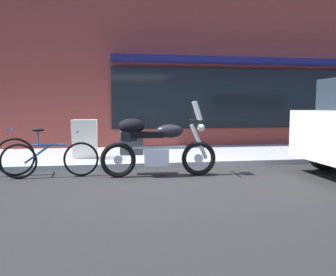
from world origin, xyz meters
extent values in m
plane|color=#282828|center=(0.00, 0.00, 0.00)|extent=(80.00, 80.00, 0.00)
torus|color=black|center=(0.76, 0.35, 0.33)|extent=(0.65, 0.11, 0.65)
cylinder|color=silver|center=(0.76, 0.35, 0.33)|extent=(0.16, 0.06, 0.16)
torus|color=black|center=(-0.75, 0.39, 0.33)|extent=(0.65, 0.11, 0.65)
cylinder|color=silver|center=(-0.75, 0.39, 0.33)|extent=(0.16, 0.06, 0.16)
cube|color=silver|center=(-0.04, 0.37, 0.38)|extent=(0.45, 0.31, 0.32)
cylinder|color=silver|center=(0.01, 0.37, 0.55)|extent=(0.98, 0.09, 0.06)
ellipsoid|color=black|center=(0.21, 0.36, 0.85)|extent=(0.53, 0.30, 0.26)
cube|color=black|center=(-0.21, 0.38, 0.79)|extent=(0.61, 0.26, 0.11)
cube|color=black|center=(-0.54, 0.39, 0.77)|extent=(0.29, 0.23, 0.18)
cylinder|color=silver|center=(0.76, 0.35, 0.65)|extent=(0.35, 0.08, 0.67)
cylinder|color=black|center=(0.64, 0.35, 1.05)|extent=(0.05, 0.62, 0.04)
cube|color=silver|center=(0.72, 0.35, 1.23)|extent=(0.16, 0.32, 0.35)
sphere|color=#EAEACC|center=(0.80, 0.35, 0.91)|extent=(0.14, 0.14, 0.14)
cube|color=#ADADAD|center=(-0.49, 0.63, 0.61)|extent=(0.45, 0.21, 0.44)
cube|color=black|center=(-0.49, 0.74, 0.61)|extent=(0.37, 0.03, 0.03)
ellipsoid|color=black|center=(-0.49, 0.39, 0.95)|extent=(0.49, 0.33, 0.28)
torus|color=black|center=(-1.43, 0.62, 0.32)|extent=(0.64, 0.09, 0.64)
torus|color=black|center=(-2.51, 0.54, 0.32)|extent=(0.64, 0.09, 0.64)
cylinder|color=#1E5999|center=(-1.97, 0.58, 0.60)|extent=(0.60, 0.08, 0.04)
cylinder|color=#1E5999|center=(-2.19, 0.56, 0.44)|extent=(0.47, 0.07, 0.34)
cylinder|color=#1E5999|center=(-2.17, 0.57, 0.72)|extent=(0.03, 0.03, 0.30)
ellipsoid|color=black|center=(-2.17, 0.57, 0.88)|extent=(0.23, 0.12, 0.06)
cylinder|color=#1E5999|center=(-1.48, 0.62, 0.84)|extent=(0.06, 0.48, 0.03)
cylinder|color=black|center=(3.48, 0.51, 0.33)|extent=(0.66, 0.22, 0.66)
cube|color=silver|center=(-1.49, 1.88, 0.57)|extent=(0.55, 0.19, 0.89)
cube|color=silver|center=(-1.49, 2.10, 0.57)|extent=(0.55, 0.19, 0.89)
torus|color=black|center=(-2.65, 0.83, 0.36)|extent=(0.72, 0.10, 0.72)
cylinder|color=#1E5999|center=(-2.70, 0.83, 0.88)|extent=(0.07, 0.48, 0.03)
camera|label=1|loc=(-0.75, -5.60, 1.29)|focal=35.04mm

